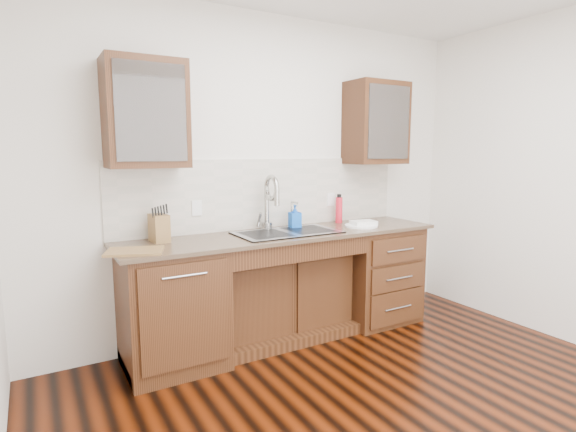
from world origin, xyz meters
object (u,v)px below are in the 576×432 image
soap_bottle (295,216)px  water_bottle (339,210)px  plate (361,226)px  knife_block (159,228)px  cutting_board (135,251)px

soap_bottle → water_bottle: (0.51, 0.06, 0.02)m
soap_bottle → water_bottle: size_ratio=0.86×
plate → soap_bottle: bearing=157.9°
knife_block → cutting_board: knife_block is taller
plate → cutting_board: same height
soap_bottle → cutting_board: (-1.39, -0.28, -0.09)m
water_bottle → cutting_board: 1.93m
knife_block → cutting_board: 0.38m
water_bottle → knife_block: 1.67m
water_bottle → plate: size_ratio=0.82×
water_bottle → cutting_board: bearing=-169.9°
cutting_board → water_bottle: bearing=10.1°
water_bottle → cutting_board: (-1.90, -0.34, -0.11)m
soap_bottle → water_bottle: water_bottle is taller
soap_bottle → cutting_board: bearing=-161.2°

